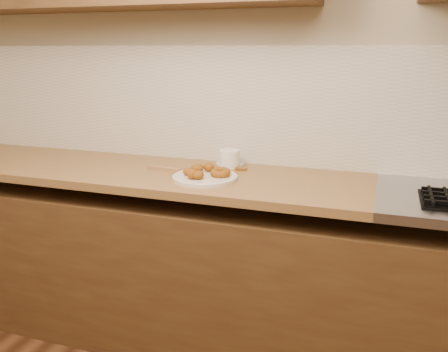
{
  "coord_description": "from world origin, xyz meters",
  "views": [
    {
      "loc": [
        0.51,
        -0.36,
        1.49
      ],
      "look_at": [
        -0.15,
        1.59,
        0.93
      ],
      "focal_mm": 38.0,
      "sensor_mm": 36.0,
      "label": 1
    }
  ],
  "objects": [
    {
      "name": "backsplash",
      "position": [
        0.0,
        1.99,
        1.2
      ],
      "size": [
        3.6,
        0.02,
        0.6
      ],
      "primitive_type": "cube",
      "color": "beige",
      "rests_on": "wall_back"
    },
    {
      "name": "wall_back",
      "position": [
        0.0,
        2.0,
        1.35
      ],
      "size": [
        4.0,
        0.02,
        2.7
      ],
      "primitive_type": "cube",
      "color": "tan",
      "rests_on": "ground"
    },
    {
      "name": "wooden_utensil",
      "position": [
        -0.51,
        1.71,
        0.91
      ],
      "size": [
        0.19,
        0.05,
        0.01
      ],
      "primitive_type": "cube",
      "rotation": [
        0.0,
        0.0,
        -0.13
      ],
      "color": "#926741",
      "rests_on": "butcher_block"
    },
    {
      "name": "ring_donut",
      "position": [
        -0.19,
        1.63,
        0.93
      ],
      "size": [
        0.1,
        0.1,
        0.04
      ],
      "primitive_type": "torus",
      "rotation": [
        0.1,
        0.0,
        0.04
      ],
      "color": "#905314",
      "rests_on": "donut_plate"
    },
    {
      "name": "base_cabinet",
      "position": [
        0.0,
        1.69,
        0.39
      ],
      "size": [
        3.6,
        0.6,
        0.77
      ],
      "primitive_type": "cube",
      "color": "#51391C",
      "rests_on": "floor"
    },
    {
      "name": "butcher_block",
      "position": [
        -0.65,
        1.69,
        0.88
      ],
      "size": [
        2.3,
        0.62,
        0.04
      ],
      "primitive_type": "cube",
      "color": "brown",
      "rests_on": "base_cabinet"
    },
    {
      "name": "plastic_tub",
      "position": [
        -0.22,
        1.87,
        0.94
      ],
      "size": [
        0.12,
        0.12,
        0.09
      ],
      "primitive_type": "cylinder",
      "rotation": [
        0.0,
        0.0,
        -0.14
      ],
      "color": "white",
      "rests_on": "butcher_block"
    },
    {
      "name": "brass_jar_lid",
      "position": [
        -0.15,
        1.84,
        0.91
      ],
      "size": [
        0.08,
        0.08,
        0.01
      ],
      "primitive_type": "cylinder",
      "rotation": [
        0.0,
        0.0,
        0.32
      ],
      "color": "#A3722B",
      "rests_on": "butcher_block"
    },
    {
      "name": "tub_lid",
      "position": [
        -0.23,
        1.92,
        0.9
      ],
      "size": [
        0.16,
        0.16,
        0.01
      ],
      "primitive_type": "cylinder",
      "rotation": [
        0.0,
        0.0,
        0.09
      ],
      "color": "silver",
      "rests_on": "butcher_block"
    },
    {
      "name": "fried_dough_chunks",
      "position": [
        -0.29,
        1.61,
        0.94
      ],
      "size": [
        0.14,
        0.21,
        0.05
      ],
      "color": "#905314",
      "rests_on": "donut_plate"
    },
    {
      "name": "donut_plate",
      "position": [
        -0.25,
        1.61,
        0.91
      ],
      "size": [
        0.3,
        0.3,
        0.02
      ],
      "primitive_type": "cylinder",
      "color": "beige",
      "rests_on": "butcher_block"
    }
  ]
}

